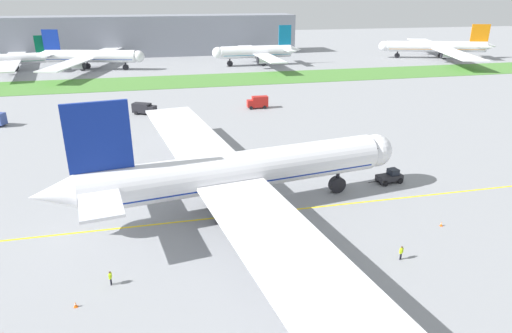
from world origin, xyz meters
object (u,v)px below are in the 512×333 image
traffic_cone_near_nose (441,224)px  parked_airliner_far_right (257,52)px  ground_crew_marshaller_front (110,277)px  parked_airliner_far_outer (438,47)px  parked_airliner_far_centre (89,56)px  pushback_tug (390,177)px  service_truck_catering_van (144,108)px  traffic_cone_starboard_wing (75,305)px  ground_crew_wingwalker_port (401,251)px  airliner_foreground (234,172)px  service_truck_baggage_loader (258,102)px  parked_airliner_far_left (8,59)px

traffic_cone_near_nose → parked_airliner_far_right: parked_airliner_far_right is taller
ground_crew_marshaller_front → parked_airliner_far_outer: 194.34m
parked_airliner_far_centre → parked_airliner_far_right: parked_airliner_far_right is taller
traffic_cone_near_nose → parked_airliner_far_outer: size_ratio=0.01×
pushback_tug → traffic_cone_near_nose: pushback_tug is taller
service_truck_catering_van → parked_airliner_far_centre: parked_airliner_far_centre is taller
ground_crew_marshaller_front → parked_airliner_far_right: (48.15, 140.12, 4.33)m
traffic_cone_near_nose → traffic_cone_starboard_wing: size_ratio=1.00×
traffic_cone_starboard_wing → service_truck_catering_van: (6.18, 72.41, 1.21)m
ground_crew_wingwalker_port → service_truck_catering_van: bearing=111.4°
pushback_tug → service_truck_catering_van: service_truck_catering_van is taller
parked_airliner_far_right → ground_crew_wingwalker_port: bearing=-96.7°
airliner_foreground → traffic_cone_starboard_wing: 25.38m
service_truck_baggage_loader → parked_airliner_far_centre: parked_airliner_far_centre is taller
parked_airliner_far_left → parked_airliner_far_centre: bearing=-8.7°
parked_airliner_far_right → traffic_cone_near_nose: bearing=-93.2°
ground_crew_wingwalker_port → service_truck_baggage_loader: bearing=89.7°
pushback_tug → parked_airliner_far_centre: (-58.38, 125.72, 4.09)m
pushback_tug → airliner_foreground: bearing=-171.4°
parked_airliner_far_right → traffic_cone_starboard_wing: bearing=-109.7°
service_truck_baggage_loader → parked_airliner_far_centre: (-49.16, 74.19, 3.44)m
ground_crew_marshaller_front → parked_airliner_far_left: parked_airliner_far_left is taller
traffic_cone_near_nose → traffic_cone_starboard_wing: same height
airliner_foreground → service_truck_baggage_loader: (16.30, 55.39, -3.98)m
pushback_tug → parked_airliner_far_right: bearing=86.6°
pushback_tug → parked_airliner_far_centre: parked_airliner_far_centre is taller
pushback_tug → parked_airliner_far_right: 122.84m
ground_crew_wingwalker_port → traffic_cone_starboard_wing: ground_crew_wingwalker_port is taller
service_truck_baggage_loader → service_truck_catering_van: size_ratio=0.88×
ground_crew_wingwalker_port → service_truck_baggage_loader: 71.57m
traffic_cone_starboard_wing → traffic_cone_near_nose: bearing=8.0°
airliner_foreground → parked_airliner_far_centre: (-32.85, 129.58, -0.53)m
ground_crew_marshaller_front → parked_airliner_far_right: parked_airliner_far_right is taller
service_truck_baggage_loader → pushback_tug: bearing=-79.9°
airliner_foreground → parked_airliner_far_outer: size_ratio=0.95×
traffic_cone_near_nose → parked_airliner_far_left: 169.05m
airliner_foreground → traffic_cone_near_nose: airliner_foreground is taller
ground_crew_marshaller_front → parked_airliner_far_outer: (132.49, 142.12, 4.10)m
service_truck_baggage_loader → parked_airliner_far_right: parked_airliner_far_right is taller
traffic_cone_near_nose → airliner_foreground: bearing=157.4°
ground_crew_marshaller_front → traffic_cone_near_nose: size_ratio=2.79×
parked_airliner_far_left → service_truck_baggage_loader: bearing=-45.0°
ground_crew_marshaller_front → airliner_foreground: bearing=41.6°
parked_airliner_far_left → parked_airliner_far_outer: 179.70m
ground_crew_wingwalker_port → parked_airliner_far_left: (-78.46, 150.30, 3.28)m
pushback_tug → service_truck_baggage_loader: (-9.22, 51.52, 0.65)m
traffic_cone_near_nose → parked_airliner_far_centre: bearing=112.5°
airliner_foreground → parked_airliner_far_left: (-62.54, 134.12, -1.31)m
pushback_tug → ground_crew_marshaller_front: (-40.95, -17.57, -0.02)m
ground_crew_wingwalker_port → parked_airliner_far_centre: parked_airliner_far_centre is taller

